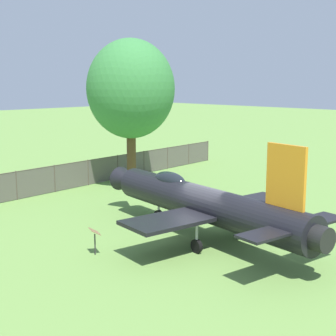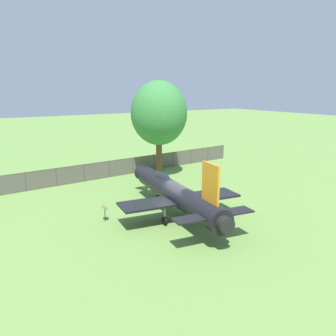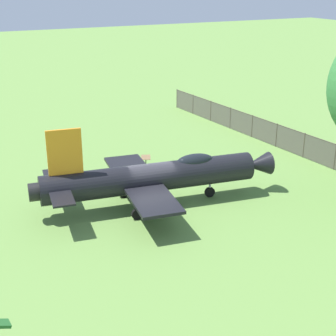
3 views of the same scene
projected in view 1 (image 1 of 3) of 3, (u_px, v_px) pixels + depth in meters
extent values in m
plane|color=#668E42|center=(204.00, 239.00, 22.66)|extent=(200.00, 200.00, 0.00)
cylinder|color=black|center=(205.00, 204.00, 22.36)|extent=(12.15, 3.30, 1.60)
cone|color=black|center=(127.00, 181.00, 27.57)|extent=(1.78, 1.58, 1.36)
cylinder|color=black|center=(321.00, 239.00, 17.43)|extent=(0.73, 1.04, 0.96)
ellipsoid|color=black|center=(170.00, 180.00, 24.33)|extent=(2.31, 1.20, 0.84)
cube|color=orange|center=(286.00, 176.00, 18.41)|extent=(1.80, 0.39, 2.42)
cube|color=black|center=(167.00, 221.00, 20.38)|extent=(2.68, 3.89, 0.16)
cube|color=black|center=(254.00, 202.00, 23.47)|extent=(2.68, 3.89, 0.16)
cube|color=black|center=(263.00, 235.00, 17.35)|extent=(1.34, 1.94, 0.10)
cube|color=black|center=(322.00, 219.00, 19.36)|extent=(1.34, 1.94, 0.10)
cylinder|color=#A5A8AD|center=(159.00, 204.00, 25.34)|extent=(0.12, 0.12, 1.20)
cylinder|color=black|center=(159.00, 216.00, 25.44)|extent=(0.62, 0.26, 0.60)
cylinder|color=#A5A8AD|center=(197.00, 232.00, 20.66)|extent=(0.12, 0.12, 1.20)
cylinder|color=black|center=(197.00, 246.00, 20.77)|extent=(0.62, 0.26, 0.60)
cylinder|color=#A5A8AD|center=(247.00, 220.00, 22.44)|extent=(0.12, 0.12, 1.20)
cylinder|color=black|center=(246.00, 233.00, 22.54)|extent=(0.62, 0.26, 0.60)
cylinder|color=brown|center=(131.00, 150.00, 33.74)|extent=(0.63, 0.63, 4.98)
ellipsoid|color=#387F3D|center=(131.00, 89.00, 33.00)|extent=(6.18, 5.80, 6.71)
cylinder|color=#4C4238|center=(208.00, 151.00, 44.74)|extent=(0.08, 0.08, 1.81)
cylinder|color=#4C4238|center=(189.00, 154.00, 42.62)|extent=(0.08, 0.08, 1.81)
cylinder|color=#4C4238|center=(167.00, 158.00, 40.50)|extent=(0.08, 0.08, 1.81)
cylinder|color=#4C4238|center=(144.00, 162.00, 38.38)|extent=(0.08, 0.08, 1.81)
cylinder|color=#4C4238|center=(118.00, 167.00, 36.26)|extent=(0.08, 0.08, 1.81)
cylinder|color=#4C4238|center=(88.00, 172.00, 34.14)|extent=(0.08, 0.08, 1.81)
cylinder|color=#4C4238|center=(55.00, 179.00, 32.02)|extent=(0.08, 0.08, 1.81)
cylinder|color=#4C4238|center=(16.00, 185.00, 29.90)|extent=(0.08, 0.08, 1.81)
cylinder|color=#4C4238|center=(36.00, 169.00, 30.81)|extent=(2.77, 36.79, 0.05)
cube|color=#59544C|center=(36.00, 182.00, 30.96)|extent=(2.74, 36.79, 1.74)
cylinder|color=#333333|center=(95.00, 244.00, 20.53)|extent=(0.06, 0.06, 0.90)
cube|color=olive|center=(95.00, 231.00, 20.43)|extent=(0.70, 0.59, 0.25)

